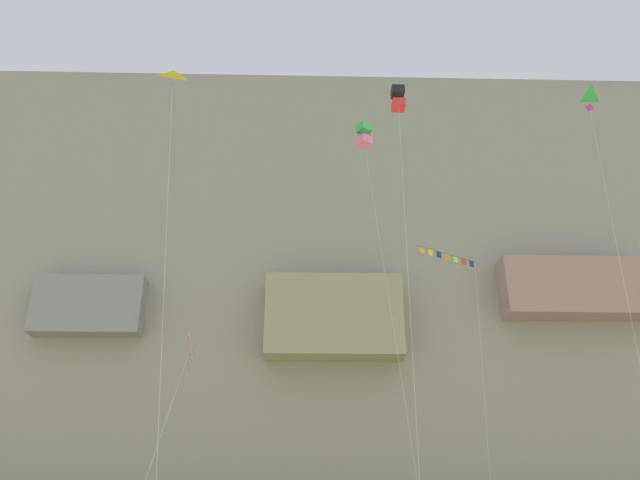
{
  "coord_description": "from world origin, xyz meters",
  "views": [
    {
      "loc": [
        -2.95,
        -5.48,
        3.81
      ],
      "look_at": [
        -2.3,
        20.75,
        16.12
      ],
      "focal_mm": 34.55,
      "sensor_mm": 36.0,
      "label": 1
    }
  ],
  "objects_px": {
    "kite_banner_mid_right": "(450,269)",
    "kite_box_near_cliff": "(364,136)",
    "kite_box_front_field": "(398,100)",
    "kite_delta_mid_left": "(583,118)",
    "kite_diamond_far_left": "(188,355)",
    "kite_delta_low_center": "(173,87)"
  },
  "relations": [
    {
      "from": "kite_delta_low_center",
      "to": "kite_delta_mid_left",
      "type": "height_order",
      "value": "kite_delta_low_center"
    },
    {
      "from": "kite_delta_low_center",
      "to": "kite_delta_mid_left",
      "type": "relative_size",
      "value": 1.16
    },
    {
      "from": "kite_delta_mid_left",
      "to": "kite_box_near_cliff",
      "type": "bearing_deg",
      "value": 159.19
    },
    {
      "from": "kite_banner_mid_right",
      "to": "kite_box_near_cliff",
      "type": "relative_size",
      "value": 0.79
    },
    {
      "from": "kite_diamond_far_left",
      "to": "kite_delta_mid_left",
      "type": "height_order",
      "value": "kite_delta_mid_left"
    },
    {
      "from": "kite_banner_mid_right",
      "to": "kite_box_near_cliff",
      "type": "distance_m",
      "value": 12.7
    },
    {
      "from": "kite_banner_mid_right",
      "to": "kite_delta_mid_left",
      "type": "bearing_deg",
      "value": -66.45
    },
    {
      "from": "kite_box_front_field",
      "to": "kite_delta_mid_left",
      "type": "bearing_deg",
      "value": 0.2
    },
    {
      "from": "kite_banner_mid_right",
      "to": "kite_box_front_field",
      "type": "relative_size",
      "value": 0.82
    },
    {
      "from": "kite_banner_mid_right",
      "to": "kite_delta_low_center",
      "type": "relative_size",
      "value": 0.73
    },
    {
      "from": "kite_diamond_far_left",
      "to": "kite_delta_mid_left",
      "type": "distance_m",
      "value": 29.08
    },
    {
      "from": "kite_delta_low_center",
      "to": "kite_box_front_field",
      "type": "height_order",
      "value": "kite_delta_low_center"
    },
    {
      "from": "kite_box_front_field",
      "to": "kite_box_near_cliff",
      "type": "xyz_separation_m",
      "value": [
        -1.61,
        4.95,
        0.73
      ]
    },
    {
      "from": "kite_delta_low_center",
      "to": "kite_box_near_cliff",
      "type": "relative_size",
      "value": 1.08
    },
    {
      "from": "kite_box_front_field",
      "to": "kite_box_near_cliff",
      "type": "bearing_deg",
      "value": 107.97
    },
    {
      "from": "kite_box_front_field",
      "to": "kite_delta_mid_left",
      "type": "relative_size",
      "value": 1.04
    },
    {
      "from": "kite_delta_low_center",
      "to": "kite_diamond_far_left",
      "type": "relative_size",
      "value": 2.05
    },
    {
      "from": "kite_box_front_field",
      "to": "kite_delta_mid_left",
      "type": "height_order",
      "value": "kite_box_front_field"
    },
    {
      "from": "kite_box_front_field",
      "to": "kite_delta_mid_left",
      "type": "distance_m",
      "value": 11.37
    },
    {
      "from": "kite_banner_mid_right",
      "to": "kite_box_front_field",
      "type": "bearing_deg",
      "value": -112.8
    },
    {
      "from": "kite_banner_mid_right",
      "to": "kite_box_near_cliff",
      "type": "bearing_deg",
      "value": -130.88
    },
    {
      "from": "kite_box_front_field",
      "to": "kite_diamond_far_left",
      "type": "relative_size",
      "value": 1.84
    }
  ]
}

